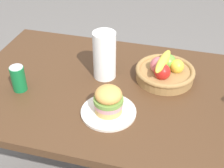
% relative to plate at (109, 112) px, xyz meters
% --- Properties ---
extents(dining_table, '(1.40, 0.90, 0.75)m').
position_rel_plate_xyz_m(dining_table, '(-0.03, 0.18, -0.11)').
color(dining_table, '#4C301C').
rests_on(dining_table, ground_plane).
extents(plate, '(0.24, 0.24, 0.01)m').
position_rel_plate_xyz_m(plate, '(0.00, 0.00, 0.00)').
color(plate, silver).
rests_on(plate, dining_table).
extents(sandwich, '(0.13, 0.13, 0.12)m').
position_rel_plate_xyz_m(sandwich, '(0.00, 0.00, 0.07)').
color(sandwich, '#DBAD60').
rests_on(sandwich, plate).
extents(soda_can, '(0.07, 0.07, 0.13)m').
position_rel_plate_xyz_m(soda_can, '(-0.45, 0.05, 0.06)').
color(soda_can, '#147238').
rests_on(soda_can, dining_table).
extents(fruit_basket, '(0.29, 0.29, 0.14)m').
position_rel_plate_xyz_m(fruit_basket, '(0.20, 0.31, 0.04)').
color(fruit_basket, '#9E7542').
rests_on(fruit_basket, dining_table).
extents(paper_towel_roll, '(0.11, 0.11, 0.24)m').
position_rel_plate_xyz_m(paper_towel_roll, '(-0.09, 0.26, 0.11)').
color(paper_towel_roll, white).
rests_on(paper_towel_roll, dining_table).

